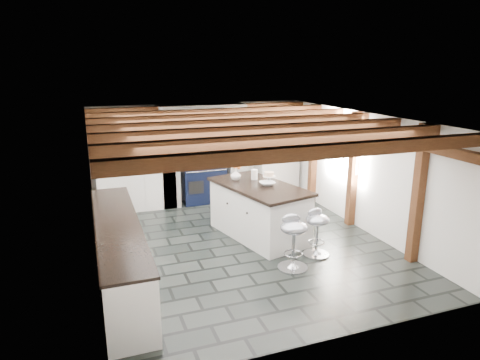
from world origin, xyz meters
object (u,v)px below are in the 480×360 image
object	(u,v)px
bar_stool_near	(317,227)
range_cooker	(203,183)
kitchen_island	(259,210)
bar_stool_far	(294,236)

from	to	relation	value
bar_stool_near	range_cooker	bearing A→B (deg)	102.43
range_cooker	kitchen_island	world-z (taller)	kitchen_island
kitchen_island	bar_stool_far	xyz separation A→B (m)	(-0.00, -1.45, 0.04)
kitchen_island	bar_stool_far	size ratio (longest dim) A/B	2.49
range_cooker	bar_stool_near	xyz separation A→B (m)	(1.03, -3.55, 0.05)
kitchen_island	bar_stool_near	size ratio (longest dim) A/B	2.72
range_cooker	bar_stool_near	bearing A→B (deg)	-73.87
range_cooker	kitchen_island	size ratio (longest dim) A/B	0.45
bar_stool_far	kitchen_island	bearing A→B (deg)	98.07
kitchen_island	bar_stool_near	distance (m)	1.28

